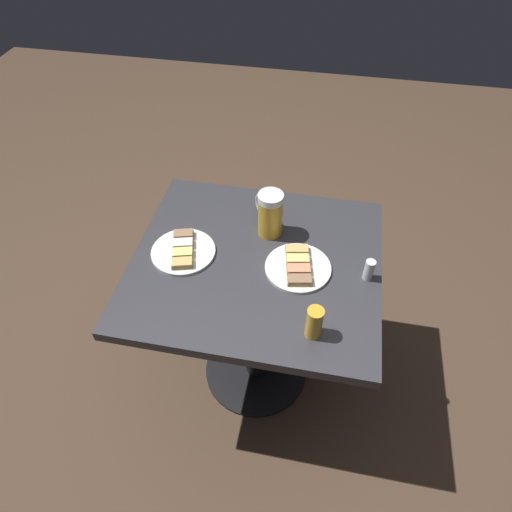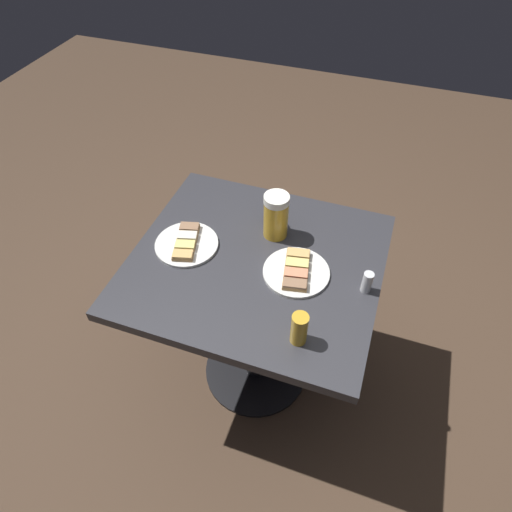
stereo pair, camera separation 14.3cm
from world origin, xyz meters
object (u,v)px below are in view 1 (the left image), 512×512
object	(u,v)px
plate_near	(183,251)
plate_far	(298,267)
beer_mug	(270,213)
beer_glass_small	(314,323)
salt_shaker	(369,270)

from	to	relation	value
plate_near	plate_far	world-z (taller)	same
beer_mug	beer_glass_small	distance (m)	0.44
plate_far	beer_glass_small	world-z (taller)	beer_glass_small
plate_near	beer_glass_small	xyz separation A→B (m)	(0.45, -0.24, 0.04)
plate_far	beer_glass_small	size ratio (longest dim) A/B	1.99
beer_mug	plate_near	bearing A→B (deg)	-149.27
beer_mug	salt_shaker	bearing A→B (deg)	-23.99
beer_mug	beer_glass_small	world-z (taller)	beer_mug
plate_far	beer_mug	size ratio (longest dim) A/B	1.29
plate_near	plate_far	size ratio (longest dim) A/B	1.00
plate_near	salt_shaker	bearing A→B (deg)	0.42
plate_far	salt_shaker	world-z (taller)	salt_shaker
plate_near	salt_shaker	xyz separation A→B (m)	(0.60, 0.00, 0.03)
plate_near	plate_far	xyz separation A→B (m)	(0.38, 0.00, 0.00)
plate_near	salt_shaker	size ratio (longest dim) A/B	2.87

